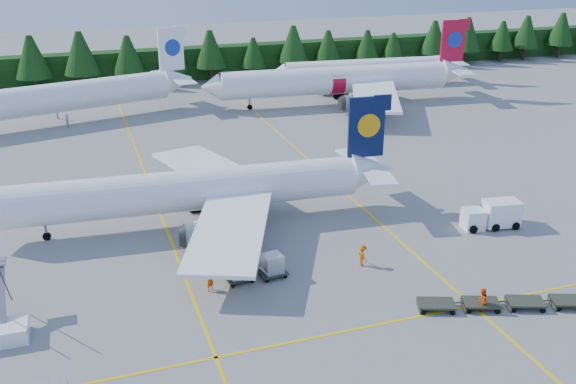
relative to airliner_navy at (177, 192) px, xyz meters
name	(u,v)px	position (x,y,z in m)	size (l,w,h in m)	color
ground	(367,281)	(12.72, -15.58, -3.48)	(320.00, 320.00, 0.00)	gray
taxi_stripe_a	(159,210)	(-1.28, 4.42, -3.48)	(0.25, 120.00, 0.01)	yellow
taxi_stripe_b	(339,187)	(18.72, 4.42, -3.48)	(0.25, 120.00, 0.01)	yellow
taxi_stripe_cross	(402,320)	(12.72, -21.58, -3.48)	(80.00, 0.25, 0.01)	yellow
treeline_hedge	(184,64)	(12.72, 66.42, -0.48)	(220.00, 4.00, 6.00)	black
airliner_navy	(177,192)	(0.00, 0.00, 0.00)	(39.85, 32.70, 11.58)	white
airliner_red	(331,81)	(31.95, 39.09, 0.42)	(44.64, 36.61, 12.98)	white
airliner_far_left	(35,100)	(-13.48, 40.53, 0.51)	(43.02, 13.92, 12.73)	white
airliner_far_right	(362,69)	(42.25, 49.43, -0.18)	(36.22, 6.71, 10.53)	white
service_truck	(491,215)	(28.37, -10.01, -2.18)	(5.68, 2.74, 2.63)	white
dolly_train	(503,302)	(20.72, -22.57, -2.97)	(12.97, 5.44, 0.16)	#343828
uld_pair	(256,267)	(4.20, -12.34, -2.35)	(5.17, 2.09, 1.68)	#343828
crew_a	(210,280)	(0.26, -12.95, -2.54)	(0.69, 0.45, 1.88)	#F44A05
crew_b	(482,300)	(18.88, -22.39, -2.54)	(0.91, 0.71, 1.88)	#FF4405
crew_c	(363,255)	(13.43, -13.04, -2.53)	(0.79, 0.54, 1.91)	#D75804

